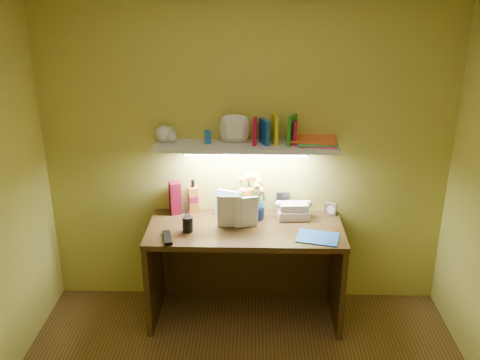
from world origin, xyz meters
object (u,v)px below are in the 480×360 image
flower_bouquet (252,197)px  telephone (293,209)px  desk_clock (331,209)px  desk (245,273)px  whisky_bottle (193,196)px

flower_bouquet → telephone: (0.31, 0.00, -0.10)m
flower_bouquet → desk_clock: (0.59, 0.06, -0.12)m
desk → telephone: 0.59m
whisky_bottle → flower_bouquet: bearing=-10.5°
desk → flower_bouquet: size_ratio=4.28×
desk → desk_clock: bearing=20.5°
desk → desk_clock: size_ratio=15.43×
flower_bouquet → desk_clock: flower_bouquet is taller
flower_bouquet → desk_clock: size_ratio=3.61×
telephone → whisky_bottle: size_ratio=0.88×
desk → whisky_bottle: (-0.40, 0.26, 0.50)m
desk → whisky_bottle: size_ratio=5.39×
telephone → desk_clock: (0.29, 0.06, -0.02)m
desk → desk_clock: (0.64, 0.24, 0.42)m
telephone → flower_bouquet: bearing=176.8°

